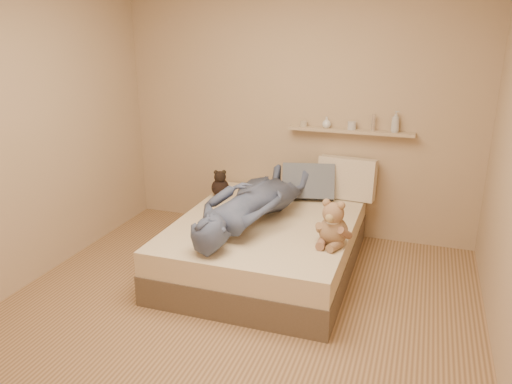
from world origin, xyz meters
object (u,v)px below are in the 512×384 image
at_px(teddy_bear, 333,227).
at_px(person, 251,202).
at_px(bed, 266,244).
at_px(game_console, 209,225).
at_px(pillow_cream, 347,178).
at_px(pillow_grey, 308,182).
at_px(wall_shelf, 350,131).
at_px(dark_plush, 220,185).

xyz_separation_m(teddy_bear, person, (-0.74, 0.22, 0.04)).
distance_m(bed, person, 0.44).
bearing_deg(person, game_console, 78.53).
relative_size(teddy_bear, pillow_cream, 0.68).
relative_size(teddy_bear, pillow_grey, 0.74).
bearing_deg(bed, pillow_cream, 56.22).
bearing_deg(wall_shelf, bed, -121.18).
bearing_deg(bed, dark_plush, 143.16).
bearing_deg(game_console, pillow_grey, 68.93).
bearing_deg(pillow_grey, game_console, -111.07).
height_order(dark_plush, wall_shelf, wall_shelf).
bearing_deg(pillow_cream, person, -125.36).
bearing_deg(pillow_grey, bed, -106.57).
distance_m(pillow_cream, person, 1.14).
bearing_deg(person, teddy_bear, 172.41).
relative_size(pillow_cream, wall_shelf, 0.46).
bearing_deg(person, pillow_grey, -102.43).
distance_m(bed, pillow_cream, 1.09).
height_order(teddy_bear, pillow_cream, pillow_cream).
bearing_deg(bed, pillow_grey, 73.43).
distance_m(dark_plush, wall_shelf, 1.37).
height_order(pillow_cream, wall_shelf, wall_shelf).
relative_size(bed, wall_shelf, 1.58).
height_order(pillow_grey, person, person).
height_order(pillow_cream, pillow_grey, pillow_cream).
relative_size(dark_plush, pillow_cream, 0.49).
xyz_separation_m(pillow_cream, wall_shelf, (-0.01, 0.08, 0.45)).
xyz_separation_m(teddy_bear, pillow_grey, (-0.43, 1.01, 0.02)).
bearing_deg(person, wall_shelf, -113.98).
height_order(game_console, teddy_bear, teddy_bear).
relative_size(dark_plush, person, 0.17).
distance_m(game_console, teddy_bear, 0.95).
height_order(dark_plush, person, person).
distance_m(game_console, wall_shelf, 1.78).
distance_m(pillow_grey, wall_shelf, 0.63).
xyz_separation_m(game_console, pillow_cream, (0.84, 1.41, 0.06)).
xyz_separation_m(teddy_bear, pillow_cream, (-0.08, 1.15, 0.05)).
bearing_deg(bed, teddy_bear, -26.78).
distance_m(teddy_bear, wall_shelf, 1.33).
relative_size(pillow_grey, wall_shelf, 0.42).
xyz_separation_m(pillow_grey, wall_shelf, (0.34, 0.22, 0.48)).
bearing_deg(teddy_bear, dark_plush, 147.92).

